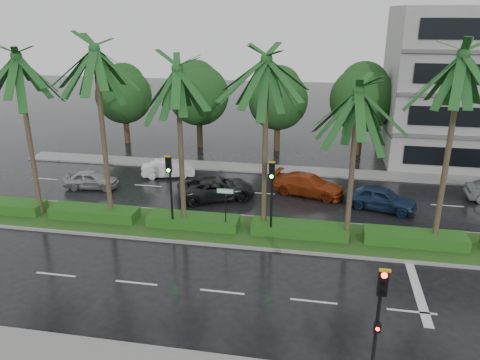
% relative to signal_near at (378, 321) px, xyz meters
% --- Properties ---
extents(ground, '(120.00, 120.00, 0.00)m').
position_rel_signal_near_xyz_m(ground, '(-6.00, 9.39, -2.50)').
color(ground, black).
rests_on(ground, ground).
extents(far_sidewalk, '(40.00, 2.00, 0.12)m').
position_rel_signal_near_xyz_m(far_sidewalk, '(-6.00, 21.39, -2.44)').
color(far_sidewalk, slate).
rests_on(far_sidewalk, ground).
extents(median, '(36.00, 4.00, 0.15)m').
position_rel_signal_near_xyz_m(median, '(-6.00, 10.39, -2.42)').
color(median, gray).
rests_on(median, ground).
extents(hedge, '(35.20, 1.40, 0.60)m').
position_rel_signal_near_xyz_m(hedge, '(-6.00, 10.39, -2.05)').
color(hedge, '#1E4E16').
rests_on(hedge, median).
extents(lane_markings, '(34.00, 13.06, 0.01)m').
position_rel_signal_near_xyz_m(lane_markings, '(-2.96, 8.96, -2.50)').
color(lane_markings, silver).
rests_on(lane_markings, ground).
extents(palm_row, '(26.30, 4.20, 10.46)m').
position_rel_signal_near_xyz_m(palm_row, '(-7.25, 10.41, 6.05)').
color(palm_row, '#3C3422').
rests_on(palm_row, median).
extents(signal_near, '(0.34, 0.45, 4.36)m').
position_rel_signal_near_xyz_m(signal_near, '(0.00, 0.00, 0.00)').
color(signal_near, black).
rests_on(signal_near, near_sidewalk).
extents(signal_median_left, '(0.34, 0.42, 4.36)m').
position_rel_signal_near_xyz_m(signal_median_left, '(-10.00, 9.69, 0.49)').
color(signal_median_left, black).
rests_on(signal_median_left, median).
extents(signal_median_right, '(0.34, 0.42, 4.36)m').
position_rel_signal_near_xyz_m(signal_median_right, '(-4.50, 9.69, 0.49)').
color(signal_median_right, black).
rests_on(signal_median_right, median).
extents(street_sign, '(0.95, 0.09, 2.60)m').
position_rel_signal_near_xyz_m(street_sign, '(-7.00, 9.87, -0.38)').
color(street_sign, black).
rests_on(street_sign, median).
extents(bg_trees, '(33.26, 5.49, 7.93)m').
position_rel_signal_near_xyz_m(bg_trees, '(-5.22, 26.98, 2.41)').
color(bg_trees, '#3D2E1B').
rests_on(bg_trees, ground).
extents(car_silver, '(1.86, 3.80, 1.25)m').
position_rel_signal_near_xyz_m(car_silver, '(-17.67, 15.24, -1.88)').
color(car_silver, '#A1A5A9').
rests_on(car_silver, ground).
extents(car_white, '(2.31, 4.07, 1.27)m').
position_rel_signal_near_xyz_m(car_white, '(-13.17, 18.49, -1.87)').
color(car_white, white).
rests_on(car_white, ground).
extents(car_darkgrey, '(4.24, 5.63, 1.42)m').
position_rel_signal_near_xyz_m(car_darkgrey, '(-8.67, 14.99, -1.79)').
color(car_darkgrey, black).
rests_on(car_darkgrey, ground).
extents(car_red, '(3.21, 5.21, 1.41)m').
position_rel_signal_near_xyz_m(car_red, '(-2.79, 16.75, -1.80)').
color(car_red, '#973310').
rests_on(car_red, ground).
extents(car_blue, '(2.86, 4.62, 1.47)m').
position_rel_signal_near_xyz_m(car_blue, '(1.71, 15.08, -1.77)').
color(car_blue, '#192D4D').
rests_on(car_blue, ground).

